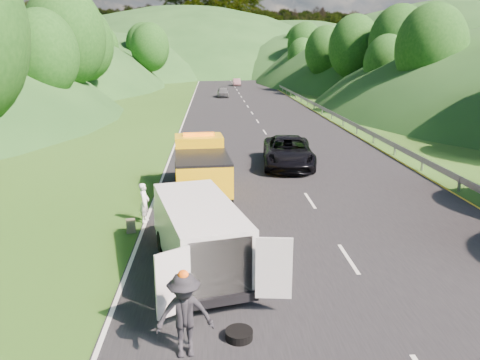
{
  "coord_description": "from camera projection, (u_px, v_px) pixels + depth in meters",
  "views": [
    {
      "loc": [
        -1.28,
        -15.45,
        6.43
      ],
      "look_at": [
        -0.17,
        2.98,
        1.3
      ],
      "focal_mm": 35.0,
      "sensor_mm": 36.0,
      "label": 1
    }
  ],
  "objects": [
    {
      "name": "suitcase",
      "position": [
        131.0,
        226.0,
        17.02
      ],
      "size": [
        0.36,
        0.25,
        0.53
      ],
      "primitive_type": "cube",
      "rotation": [
        0.0,
        0.0,
        0.23
      ],
      "color": "#68664E",
      "rests_on": "ground"
    },
    {
      "name": "white_van",
      "position": [
        198.0,
        232.0,
        13.87
      ],
      "size": [
        3.99,
        6.53,
        2.16
      ],
      "rotation": [
        0.0,
        0.0,
        0.24
      ],
      "color": "black",
      "rests_on": "ground"
    },
    {
      "name": "guardrail",
      "position": [
        291.0,
        96.0,
        67.75
      ],
      "size": [
        0.06,
        140.0,
        1.52
      ],
      "primitive_type": "cube",
      "color": "gray",
      "rests_on": "ground"
    },
    {
      "name": "tree_line_left",
      "position": [
        98.0,
        93.0,
        73.25
      ],
      "size": [
        14.0,
        140.0,
        14.0
      ],
      "primitive_type": null,
      "color": "#275A1A",
      "rests_on": "ground"
    },
    {
      "name": "spare_tire",
      "position": [
        239.0,
        339.0,
        10.79
      ],
      "size": [
        0.64,
        0.64,
        0.2
      ],
      "primitive_type": "cylinder",
      "color": "black",
      "rests_on": "ground"
    },
    {
      "name": "worker",
      "position": [
        186.0,
        355.0,
        10.22
      ],
      "size": [
        1.31,
        0.84,
        1.93
      ],
      "primitive_type": "imported",
      "rotation": [
        0.0,
        0.0,
        0.1
      ],
      "color": "black",
      "rests_on": "ground"
    },
    {
      "name": "dist_car_d",
      "position": [
        237.0,
        78.0,
        113.18
      ],
      "size": [
        1.6,
        3.99,
        1.36
      ],
      "primitive_type": "imported",
      "color": "#8F5761",
      "rests_on": "ground"
    },
    {
      "name": "dist_car_c",
      "position": [
        233.0,
        79.0,
        107.02
      ],
      "size": [
        1.85,
        4.56,
        1.32
      ],
      "primitive_type": "imported",
      "color": "brown",
      "rests_on": "ground"
    },
    {
      "name": "dist_car_a",
      "position": [
        223.0,
        97.0,
        66.47
      ],
      "size": [
        1.6,
        3.99,
        1.36
      ],
      "primitive_type": "imported",
      "color": "#525357",
      "rests_on": "ground"
    },
    {
      "name": "road_surface",
      "position": [
        248.0,
        107.0,
        55.3
      ],
      "size": [
        14.0,
        200.0,
        0.02
      ],
      "primitive_type": "cube",
      "color": "black",
      "rests_on": "ground"
    },
    {
      "name": "woman",
      "position": [
        145.0,
        222.0,
        18.17
      ],
      "size": [
        0.46,
        0.6,
        1.53
      ],
      "primitive_type": "imported",
      "rotation": [
        0.0,
        0.0,
        1.48
      ],
      "color": "white",
      "rests_on": "ground"
    },
    {
      "name": "dist_car_b",
      "position": [
        237.0,
        86.0,
        87.82
      ],
      "size": [
        1.38,
        3.96,
        1.3
      ],
      "primitive_type": "imported",
      "color": "#795158",
      "rests_on": "ground"
    },
    {
      "name": "passing_suv",
      "position": [
        288.0,
        166.0,
        26.89
      ],
      "size": [
        3.31,
        6.21,
        1.66
      ],
      "primitive_type": "imported",
      "rotation": [
        0.0,
        0.0,
        -0.1
      ],
      "color": "black",
      "rests_on": "ground"
    },
    {
      "name": "child",
      "position": [
        173.0,
        233.0,
        17.05
      ],
      "size": [
        0.65,
        0.6,
        1.08
      ],
      "primitive_type": "imported",
      "rotation": [
        0.0,
        0.0,
        -0.46
      ],
      "color": "tan",
      "rests_on": "ground"
    },
    {
      "name": "hills_backdrop",
      "position": [
        236.0,
        72.0,
        146.58
      ],
      "size": [
        201.0,
        288.6,
        44.0
      ],
      "primitive_type": null,
      "color": "#2D5B23",
      "rests_on": "ground"
    },
    {
      "name": "tree_line_right",
      "position": [
        361.0,
        91.0,
        75.7
      ],
      "size": [
        14.0,
        140.0,
        14.0
      ],
      "primitive_type": null,
      "color": "#275A1A",
      "rests_on": "ground"
    },
    {
      "name": "tow_truck",
      "position": [
        201.0,
        166.0,
        21.51
      ],
      "size": [
        2.77,
        6.33,
        2.65
      ],
      "rotation": [
        0.0,
        0.0,
        0.08
      ],
      "color": "black",
      "rests_on": "ground"
    },
    {
      "name": "ground",
      "position": [
        250.0,
        237.0,
        16.66
      ],
      "size": [
        320.0,
        320.0,
        0.0
      ],
      "primitive_type": "plane",
      "color": "#38661E",
      "rests_on": "ground"
    }
  ]
}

